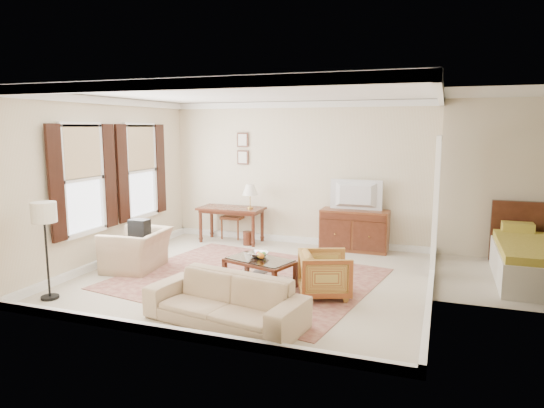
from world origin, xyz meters
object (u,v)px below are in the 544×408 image
Objects in this scene: striped_armchair at (325,272)px; club_armchair at (136,243)px; coffee_table at (260,265)px; sofa at (225,293)px; tv at (355,185)px; sideboard at (354,230)px; writing_desk at (231,213)px.

club_armchair is (-3.31, 0.24, 0.10)m from striped_armchair.
sofa is at bearing -85.85° from coffee_table.
club_armchair is at bearing 37.61° from tv.
sideboard is 2.82m from coffee_table.
writing_desk is 2.46m from club_armchair.
club_armchair reaches higher than coffee_table.
striped_armchair is (0.07, -2.74, -0.92)m from tv.
tv is 2.89m from striped_armchair.
club_armchair is at bearing -106.21° from writing_desk.
coffee_table is 1.46m from sofa.
writing_desk is 3.70m from striped_armchair.
coffee_table is 2.29m from club_armchair.
club_armchair is at bearing -142.17° from sideboard.
striped_armchair is at bearing -88.53° from sideboard.
club_armchair is 0.52× the size of sofa.
sideboard is (2.55, 0.16, -0.22)m from writing_desk.
tv is 0.92× the size of club_armchair.
sofa is at bearing -66.71° from writing_desk.
striped_armchair is (1.03, -0.10, 0.03)m from coffee_table.
sideboard is 1.82× the size of striped_armchair.
striped_armchair is at bearing -5.76° from coffee_table.
striped_armchair is at bearing 79.86° from club_armchair.
sideboard reaches higher than sofa.
coffee_table is 1.59× the size of striped_armchair.
club_armchair is (-0.69, -2.36, -0.17)m from writing_desk.
club_armchair is 2.87m from sofa.
striped_armchair is 3.32m from club_armchair.
sideboard reaches higher than writing_desk.
writing_desk reaches higher than striped_armchair.
tv reaches higher than writing_desk.
writing_desk is 4.31m from sofa.
coffee_table is 1.03m from striped_armchair.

